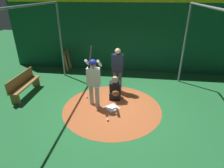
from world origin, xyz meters
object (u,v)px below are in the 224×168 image
(baseball_1, at_px, (108,120))
(baseball_2, at_px, (116,114))
(catcher, at_px, (115,90))
(home_plate, at_px, (112,108))
(bench, at_px, (24,84))
(bat_rack, at_px, (68,59))
(batter, at_px, (93,79))
(baseball_0, at_px, (87,97))
(umpire, at_px, (118,68))

(baseball_1, height_order, baseball_2, same)
(catcher, bearing_deg, baseball_2, 9.51)
(baseball_2, bearing_deg, home_plate, -152.18)
(bench, bearing_deg, catcher, 91.42)
(baseball_2, bearing_deg, catcher, -170.49)
(bat_rack, distance_m, bench, 3.11)
(batter, relative_size, baseball_0, 28.42)
(home_plate, distance_m, umpire, 1.67)
(home_plate, distance_m, bench, 3.66)
(umpire, distance_m, bat_rack, 3.69)
(baseball_1, bearing_deg, baseball_0, -142.30)
(home_plate, relative_size, umpire, 0.23)
(catcher, xyz_separation_m, bat_rack, (-2.93, -2.86, 0.12))
(baseball_1, xyz_separation_m, baseball_2, (-0.38, 0.24, 0.00))
(catcher, height_order, baseball_2, catcher)
(baseball_1, bearing_deg, baseball_2, 148.01)
(baseball_1, bearing_deg, umpire, 178.02)
(umpire, bearing_deg, home_plate, -1.66)
(bat_rack, distance_m, baseball_0, 3.50)
(batter, bearing_deg, baseball_2, 60.93)
(batter, distance_m, baseball_2, 1.41)
(bench, distance_m, baseball_2, 3.93)
(catcher, relative_size, umpire, 0.53)
(home_plate, distance_m, baseball_2, 0.43)
(batter, xyz_separation_m, baseball_0, (-0.50, -0.43, -1.03))
(umpire, height_order, baseball_1, umpire)
(umpire, xyz_separation_m, baseball_1, (2.09, -0.07, -0.98))
(bat_rack, bearing_deg, home_plate, 38.33)
(catcher, bearing_deg, home_plate, -2.55)
(batter, bearing_deg, baseball_1, 35.80)
(batter, xyz_separation_m, baseball_1, (0.85, 0.61, -1.03))
(baseball_2, bearing_deg, baseball_0, -127.18)
(home_plate, relative_size, baseball_0, 5.68)
(catcher, distance_m, baseball_2, 1.10)
(umpire, bearing_deg, catcher, -0.81)
(baseball_1, bearing_deg, bat_rack, -147.21)
(bat_rack, relative_size, baseball_2, 15.95)
(bench, bearing_deg, baseball_1, 69.58)
(umpire, height_order, baseball_2, umpire)
(catcher, bearing_deg, bench, -88.58)
(baseball_0, bearing_deg, umpire, 123.83)
(bench, distance_m, baseball_0, 2.55)
(bat_rack, height_order, bench, bat_rack)
(bench, bearing_deg, baseball_0, 90.52)
(bench, xyz_separation_m, baseball_1, (1.32, 3.55, -0.40))
(bat_rack, bearing_deg, umpire, 51.89)
(catcher, relative_size, baseball_2, 12.93)
(home_plate, bearing_deg, baseball_0, -118.56)
(home_plate, bearing_deg, umpire, 178.34)
(bat_rack, bearing_deg, baseball_2, 37.42)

